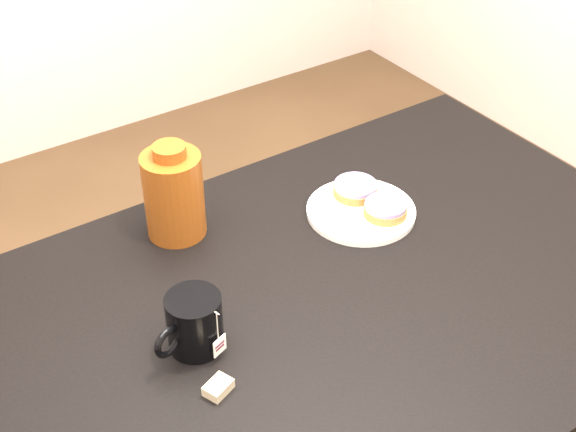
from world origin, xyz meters
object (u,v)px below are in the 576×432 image
(bagel_back, at_px, (355,189))
(teabag_pouch, at_px, (218,387))
(table, at_px, (330,327))
(bagel_front, at_px, (385,209))
(bagel_package, at_px, (174,194))
(mug, at_px, (194,323))
(plate, at_px, (361,210))

(bagel_back, bearing_deg, teabag_pouch, -149.59)
(table, bearing_deg, bagel_front, 28.29)
(table, relative_size, bagel_package, 6.99)
(mug, bearing_deg, bagel_back, 1.97)
(teabag_pouch, distance_m, bagel_package, 0.44)
(table, bearing_deg, bagel_package, 114.13)
(plate, distance_m, bagel_package, 0.39)
(table, height_order, teabag_pouch, teabag_pouch)
(bagel_front, distance_m, bagel_package, 0.43)
(table, bearing_deg, mug, 174.79)
(bagel_package, bearing_deg, mug, -112.22)
(plate, distance_m, teabag_pouch, 0.54)
(table, distance_m, bagel_front, 0.28)
(table, xyz_separation_m, bagel_back, (0.22, 0.21, 0.11))
(bagel_back, height_order, bagel_front, same)
(bagel_back, distance_m, teabag_pouch, 0.58)
(table, distance_m, plate, 0.27)
(mug, xyz_separation_m, teabag_pouch, (-0.02, -0.11, -0.04))
(bagel_package, bearing_deg, table, -65.87)
(teabag_pouch, height_order, bagel_package, bagel_package)
(plate, bearing_deg, teabag_pouch, -152.84)
(plate, bearing_deg, bagel_front, -55.61)
(plate, xyz_separation_m, mug, (-0.46, -0.14, 0.04))
(bagel_back, relative_size, mug, 0.83)
(bagel_back, relative_size, bagel_package, 0.61)
(plate, bearing_deg, table, -140.38)
(teabag_pouch, bearing_deg, bagel_package, 70.96)
(mug, xyz_separation_m, bagel_package, (0.12, 0.30, 0.04))
(bagel_front, xyz_separation_m, mug, (-0.49, -0.10, 0.03))
(mug, distance_m, bagel_package, 0.32)
(plate, bearing_deg, bagel_package, 155.01)
(table, distance_m, bagel_back, 0.32)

